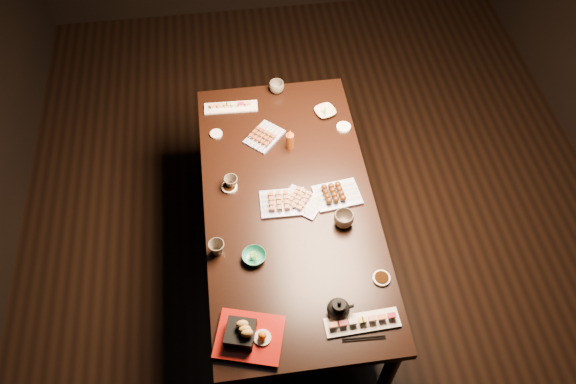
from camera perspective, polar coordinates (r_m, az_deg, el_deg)
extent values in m
plane|color=black|center=(3.75, 3.52, -4.25)|extent=(5.00, 5.00, 0.00)
cube|color=black|center=(3.28, 0.12, -4.78)|extent=(0.95, 1.83, 0.75)
imported|color=#2D8C74|center=(2.77, -3.46, -6.58)|extent=(0.14, 0.14, 0.04)
imported|color=beige|center=(3.38, 3.79, 8.14)|extent=(0.15, 0.15, 0.03)
imported|color=brown|center=(2.79, -7.25, -5.66)|extent=(0.09, 0.09, 0.07)
imported|color=brown|center=(2.87, 5.68, -2.77)|extent=(0.11, 0.11, 0.08)
imported|color=brown|center=(3.02, -5.80, 0.98)|extent=(0.08, 0.08, 0.07)
imported|color=brown|center=(3.49, -1.16, 10.61)|extent=(0.12, 0.12, 0.07)
cylinder|color=brown|center=(3.15, 0.20, 5.39)|extent=(0.05, 0.05, 0.14)
cylinder|color=white|center=(3.03, -5.97, 0.48)|extent=(0.11, 0.11, 0.01)
cylinder|color=white|center=(3.31, 5.67, 6.57)|extent=(0.10, 0.10, 0.01)
cylinder|color=white|center=(2.76, 9.47, -8.64)|extent=(0.11, 0.11, 0.02)
cylinder|color=white|center=(3.29, -7.31, 5.87)|extent=(0.07, 0.07, 0.01)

